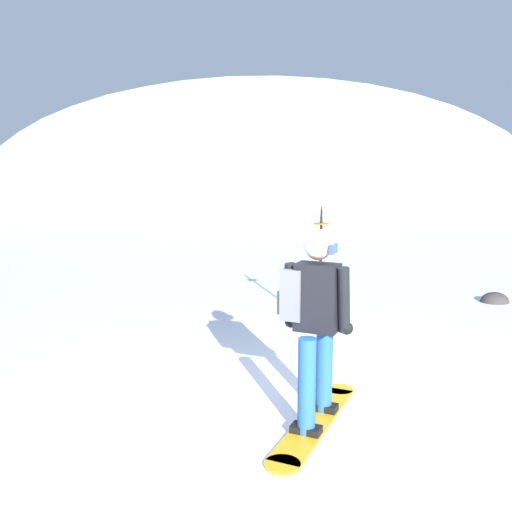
{
  "coord_description": "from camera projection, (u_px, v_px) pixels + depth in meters",
  "views": [
    {
      "loc": [
        -1.5,
        -4.61,
        2.26
      ],
      "look_at": [
        -0.04,
        2.86,
        1.0
      ],
      "focal_mm": 39.75,
      "sensor_mm": 36.0,
      "label": 1
    }
  ],
  "objects": [
    {
      "name": "ridge_peak_main",
      "position": [
        265.0,
        195.0,
        40.5
      ],
      "size": [
        37.89,
        34.1,
        15.65
      ],
      "color": "silver",
      "rests_on": "ground"
    },
    {
      "name": "rock_dark",
      "position": [
        495.0,
        302.0,
        9.28
      ],
      "size": [
        0.47,
        0.4,
        0.33
      ],
      "color": "#383333",
      "rests_on": "ground"
    },
    {
      "name": "ground_plane",
      "position": [
        321.0,
        416.0,
        5.11
      ],
      "size": [
        300.0,
        300.0,
        0.0
      ],
      "primitive_type": "plane",
      "color": "white"
    },
    {
      "name": "piste_marker_near",
      "position": [
        321.0,
        258.0,
        7.67
      ],
      "size": [
        0.2,
        0.2,
        1.71
      ],
      "color": "black",
      "rests_on": "ground"
    },
    {
      "name": "snowboarder_main",
      "position": [
        313.0,
        322.0,
        4.83
      ],
      "size": [
        1.18,
        1.55,
        1.71
      ],
      "color": "orange",
      "rests_on": "ground"
    }
  ]
}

